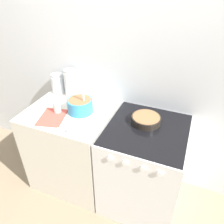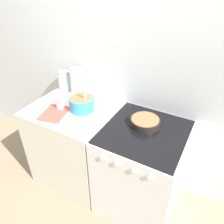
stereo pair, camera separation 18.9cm
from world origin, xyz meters
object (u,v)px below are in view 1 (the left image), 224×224
object	(u,v)px
tin_can	(57,107)
storage_jar_left	(58,85)
baking_pan	(146,119)
mixing_bowl	(80,105)
storage_jar_middle	(71,84)
stove	(143,166)

from	to	relation	value
tin_can	storage_jar_left	bearing A→B (deg)	121.97
storage_jar_left	baking_pan	bearing A→B (deg)	-10.63
baking_pan	storage_jar_left	size ratio (longest dim) A/B	1.23
baking_pan	storage_jar_left	world-z (taller)	storage_jar_left
mixing_bowl	storage_jar_middle	size ratio (longest dim) A/B	0.91
stove	storage_jar_left	xyz separation A→B (m)	(-1.03, 0.26, 0.53)
storage_jar_left	tin_can	bearing A→B (deg)	-58.03
mixing_bowl	tin_can	size ratio (longest dim) A/B	2.24
storage_jar_middle	mixing_bowl	bearing A→B (deg)	-46.19
stove	mixing_bowl	size ratio (longest dim) A/B	3.53
mixing_bowl	baking_pan	world-z (taller)	mixing_bowl
baking_pan	storage_jar_middle	xyz separation A→B (m)	(-0.83, 0.19, 0.09)
stove	storage_jar_middle	xyz separation A→B (m)	(-0.86, 0.26, 0.56)
stove	storage_jar_left	bearing A→B (deg)	165.65
mixing_bowl	storage_jar_left	xyz separation A→B (m)	(-0.40, 0.25, 0.01)
mixing_bowl	storage_jar_left	distance (m)	0.47
stove	mixing_bowl	xyz separation A→B (m)	(-0.63, 0.02, 0.52)
tin_can	baking_pan	bearing A→B (deg)	10.62
storage_jar_left	tin_can	size ratio (longest dim) A/B	1.79
stove	tin_can	xyz separation A→B (m)	(-0.82, -0.07, 0.50)
mixing_bowl	storage_jar_left	size ratio (longest dim) A/B	1.25
stove	baking_pan	world-z (taller)	baking_pan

